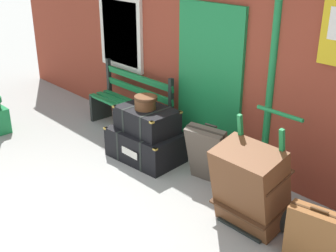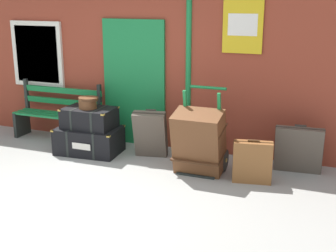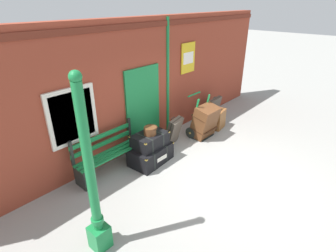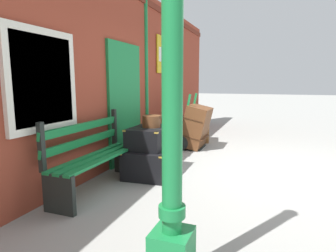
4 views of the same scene
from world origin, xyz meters
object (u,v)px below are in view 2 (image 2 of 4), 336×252
platform_bench (58,115)px  steamer_trunk_base (89,140)px  porters_trolley (202,152)px  suitcase_caramel (253,162)px  steamer_trunk_middle (89,118)px  suitcase_tan (150,134)px  round_hatbox (88,102)px  suitcase_charcoal (299,150)px  large_brown_trunk (199,142)px

platform_bench → steamer_trunk_base: size_ratio=1.51×
porters_trolley → suitcase_caramel: size_ratio=1.96×
steamer_trunk_middle → suitcase_caramel: (2.69, -0.26, -0.29)m
steamer_trunk_middle → platform_bench: bearing=154.4°
steamer_trunk_base → steamer_trunk_middle: size_ratio=1.29×
steamer_trunk_base → steamer_trunk_middle: 0.37m
suitcase_tan → round_hatbox: bearing=-171.4°
steamer_trunk_base → porters_trolley: (1.92, -0.04, 0.06)m
porters_trolley → suitcase_tan: porters_trolley is taller
steamer_trunk_base → round_hatbox: round_hatbox is taller
suitcase_charcoal → suitcase_tan: bearing=-175.3°
round_hatbox → porters_trolley: 2.00m
porters_trolley → steamer_trunk_base: bearing=178.8°
large_brown_trunk → suitcase_caramel: 0.80m
porters_trolley → large_brown_trunk: 0.27m
steamer_trunk_base → porters_trolley: size_ratio=0.88×
steamer_trunk_middle → round_hatbox: size_ratio=2.57×
steamer_trunk_base → suitcase_tan: bearing=8.6°
porters_trolley → suitcase_charcoal: bearing=16.0°
steamer_trunk_middle → suitcase_tan: size_ratio=1.05×
platform_bench → steamer_trunk_middle: (0.89, -0.43, 0.14)m
porters_trolley → suitcase_charcoal: (1.32, 0.38, 0.07)m
steamer_trunk_middle → suitcase_caramel: bearing=-5.5°
round_hatbox → suitcase_charcoal: round_hatbox is taller
platform_bench → large_brown_trunk: size_ratio=1.68×
suitcase_charcoal → platform_bench: bearing=178.5°
porters_trolley → suitcase_caramel: (0.78, -0.20, 0.01)m
platform_bench → suitcase_caramel: 3.65m
porters_trolley → large_brown_trunk: bearing=-90.0°
round_hatbox → porters_trolley: (1.91, -0.04, -0.57)m
steamer_trunk_base → large_brown_trunk: (1.92, -0.21, 0.27)m
steamer_trunk_base → suitcase_tan: (1.01, 0.15, 0.17)m
steamer_trunk_middle → suitcase_tan: 1.03m
steamer_trunk_base → large_brown_trunk: large_brown_trunk is taller
round_hatbox → suitcase_tan: 1.12m
steamer_trunk_base → suitcase_caramel: size_ratio=1.72×
large_brown_trunk → steamer_trunk_middle: bearing=173.0°
platform_bench → suitcase_tan: (1.89, -0.29, -0.06)m
suitcase_charcoal → porters_trolley: bearing=-164.0°
porters_trolley → round_hatbox: bearing=178.8°
suitcase_caramel → suitcase_charcoal: bearing=46.9°
suitcase_tan → suitcase_caramel: bearing=-13.1°
platform_bench → round_hatbox: bearing=-26.7°
round_hatbox → suitcase_charcoal: 3.29m
platform_bench → suitcase_caramel: bearing=-10.9°
steamer_trunk_middle → porters_trolley: size_ratio=0.68×
suitcase_caramel → suitcase_charcoal: 0.79m
platform_bench → suitcase_tan: bearing=-8.8°
steamer_trunk_middle → porters_trolley: 1.94m
large_brown_trunk → suitcase_charcoal: 1.43m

